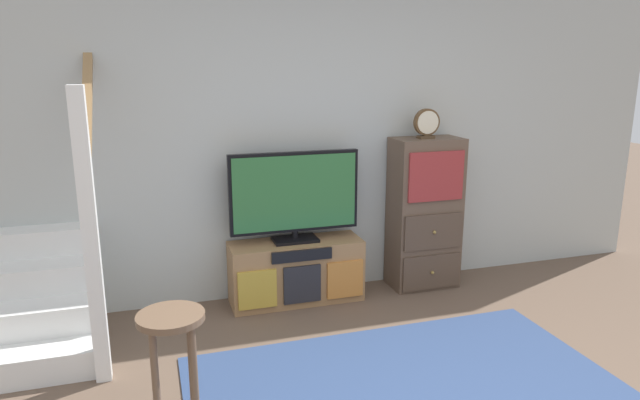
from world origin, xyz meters
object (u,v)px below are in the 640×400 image
object	(u,v)px
television	(295,195)
bar_stool_near	(173,347)
desk_clock	(427,124)
media_console	(296,271)
side_cabinet	(425,214)

from	to	relation	value
television	bar_stool_near	distance (m)	1.89
desk_clock	bar_stool_near	xyz separation A→B (m)	(-2.17, -1.50, -0.90)
media_console	television	bearing A→B (deg)	90.00
television	side_cabinet	bearing A→B (deg)	-0.68
side_cabinet	desk_clock	size ratio (longest dim) A/B	5.30
television	desk_clock	bearing A→B (deg)	-1.46
television	side_cabinet	size ratio (longest dim) A/B	0.80
media_console	side_cabinet	world-z (taller)	side_cabinet
side_cabinet	desk_clock	distance (m)	0.78
side_cabinet	desk_clock	bearing A→B (deg)	-150.56
desk_clock	side_cabinet	bearing A→B (deg)	29.44
media_console	side_cabinet	bearing A→B (deg)	0.50
television	bar_stool_near	world-z (taller)	television
television	bar_stool_near	xyz separation A→B (m)	(-1.04, -1.53, -0.37)
television	side_cabinet	world-z (taller)	side_cabinet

